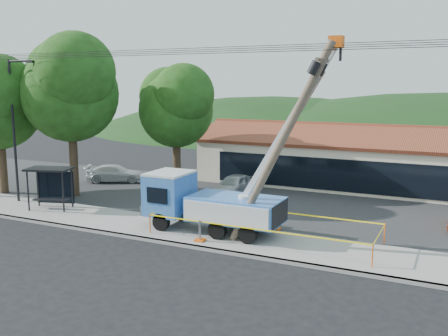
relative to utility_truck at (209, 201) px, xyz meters
name	(u,v)px	position (x,y,z in m)	size (l,w,h in m)	color
ground	(161,261)	(-0.02, -4.50, -1.71)	(120.00, 120.00, 0.00)	black
curb	(186,245)	(-0.02, -2.40, -1.64)	(60.00, 0.25, 0.15)	gray
sidewalk	(204,235)	(-0.02, -0.50, -1.64)	(60.00, 4.00, 0.15)	gray
parking_lot	(263,201)	(-0.02, 7.50, -1.66)	(60.00, 12.00, 0.10)	#28282B
strip_mall	(352,160)	(3.98, 15.48, 0.17)	(22.50, 8.53, 4.67)	beige
streetlight	(16,120)	(-13.80, 0.50, 3.59)	(2.13, 0.22, 9.00)	black
tree_west_near	(70,84)	(-12.02, 3.50, 5.81)	(7.56, 6.72, 10.80)	#332316
tree_lot	(176,103)	(-7.02, 8.50, 4.50)	(6.30, 5.60, 8.94)	#332316
hill_west	(273,133)	(-15.02, 50.50, -1.71)	(78.40, 56.00, 28.00)	#163312
utility_truck	(209,201)	(0.00, 0.00, 0.00)	(9.96, 3.85, 9.41)	black
leaning_pole	(284,137)	(4.18, -0.80, 3.51)	(4.85, 1.98, 9.32)	brown
bus_shelter	(51,178)	(-10.67, 0.04, 0.25)	(2.93, 2.30, 2.48)	black
caution_tape	(263,223)	(2.93, 0.03, -0.83)	(10.93, 3.40, 0.98)	#F15A0D
car_silver	(234,197)	(-2.32, 8.14, -1.71)	(1.68, 4.18, 1.42)	#ABAEB2
car_white	(116,183)	(-12.50, 8.47, -1.71)	(1.81, 4.45, 1.29)	silver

